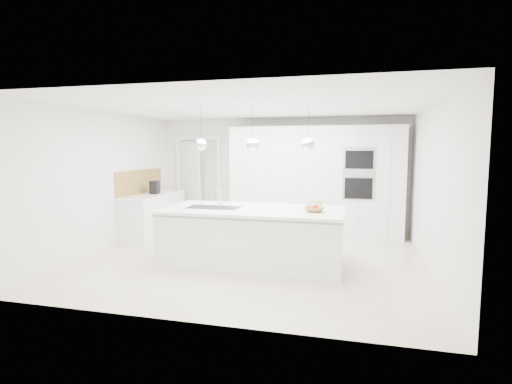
% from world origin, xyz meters
% --- Properties ---
extents(floor, '(5.50, 5.50, 0.00)m').
position_xyz_m(floor, '(0.00, 0.00, 0.00)').
color(floor, beige).
rests_on(floor, ground).
extents(wall_back, '(5.50, 0.00, 5.50)m').
position_xyz_m(wall_back, '(0.00, 2.50, 1.25)').
color(wall_back, white).
rests_on(wall_back, ground).
extents(wall_left, '(0.00, 5.00, 5.00)m').
position_xyz_m(wall_left, '(-2.75, 0.00, 1.25)').
color(wall_left, white).
rests_on(wall_left, ground).
extents(ceiling, '(5.50, 5.50, 0.00)m').
position_xyz_m(ceiling, '(0.00, 0.00, 2.50)').
color(ceiling, white).
rests_on(ceiling, wall_back).
extents(tall_cabinets, '(3.60, 0.60, 2.30)m').
position_xyz_m(tall_cabinets, '(0.80, 2.20, 1.15)').
color(tall_cabinets, white).
rests_on(tall_cabinets, floor).
extents(oven_stack, '(0.62, 0.04, 1.05)m').
position_xyz_m(oven_stack, '(1.70, 1.89, 1.35)').
color(oven_stack, '#A5A5A8').
rests_on(oven_stack, tall_cabinets).
extents(doorway_frame, '(1.11, 0.08, 2.13)m').
position_xyz_m(doorway_frame, '(-1.95, 2.47, 1.02)').
color(doorway_frame, white).
rests_on(doorway_frame, floor).
extents(hallway_door, '(0.76, 0.38, 2.00)m').
position_xyz_m(hallway_door, '(-2.20, 2.42, 1.00)').
color(hallway_door, white).
rests_on(hallway_door, floor).
extents(radiator, '(0.32, 0.04, 1.40)m').
position_xyz_m(radiator, '(-1.63, 2.46, 0.85)').
color(radiator, white).
rests_on(radiator, floor).
extents(left_base_cabinets, '(0.60, 1.80, 0.86)m').
position_xyz_m(left_base_cabinets, '(-2.45, 1.20, 0.43)').
color(left_base_cabinets, white).
rests_on(left_base_cabinets, floor).
extents(left_worktop, '(0.62, 1.82, 0.04)m').
position_xyz_m(left_worktop, '(-2.45, 1.20, 0.88)').
color(left_worktop, white).
rests_on(left_worktop, left_base_cabinets).
extents(oak_backsplash, '(0.02, 1.80, 0.50)m').
position_xyz_m(oak_backsplash, '(-2.74, 1.20, 1.15)').
color(oak_backsplash, '#A97C39').
rests_on(oak_backsplash, wall_left).
extents(island_base, '(2.80, 1.20, 0.86)m').
position_xyz_m(island_base, '(0.10, -0.30, 0.43)').
color(island_base, white).
rests_on(island_base, floor).
extents(island_worktop, '(2.84, 1.40, 0.04)m').
position_xyz_m(island_worktop, '(0.10, -0.25, 0.88)').
color(island_worktop, white).
rests_on(island_worktop, island_base).
extents(island_sink, '(0.84, 0.44, 0.18)m').
position_xyz_m(island_sink, '(-0.55, -0.30, 0.82)').
color(island_sink, '#3F3F42').
rests_on(island_sink, island_worktop).
extents(island_tap, '(0.02, 0.02, 0.30)m').
position_xyz_m(island_tap, '(-0.50, -0.10, 1.05)').
color(island_tap, white).
rests_on(island_tap, island_worktop).
extents(pendant_left, '(0.20, 0.20, 0.20)m').
position_xyz_m(pendant_left, '(-0.75, -0.30, 1.90)').
color(pendant_left, white).
rests_on(pendant_left, ceiling).
extents(pendant_mid, '(0.20, 0.20, 0.20)m').
position_xyz_m(pendant_mid, '(0.10, -0.30, 1.90)').
color(pendant_mid, white).
rests_on(pendant_mid, ceiling).
extents(pendant_right, '(0.20, 0.20, 0.20)m').
position_xyz_m(pendant_right, '(0.95, -0.30, 1.90)').
color(pendant_right, white).
rests_on(pendant_right, ceiling).
extents(fruit_bowl, '(0.34, 0.34, 0.08)m').
position_xyz_m(fruit_bowl, '(1.07, -0.35, 0.94)').
color(fruit_bowl, '#A97C39').
rests_on(fruit_bowl, island_worktop).
extents(espresso_machine, '(0.21, 0.28, 0.27)m').
position_xyz_m(espresso_machine, '(-2.43, 1.25, 1.03)').
color(espresso_machine, black).
rests_on(espresso_machine, left_worktop).
extents(bar_stool_left, '(0.42, 0.51, 0.97)m').
position_xyz_m(bar_stool_left, '(0.70, 0.49, 0.48)').
color(bar_stool_left, white).
rests_on(bar_stool_left, floor).
extents(bar_stool_right, '(0.38, 0.51, 1.07)m').
position_xyz_m(bar_stool_right, '(1.07, 0.58, 0.53)').
color(bar_stool_right, white).
rests_on(bar_stool_right, floor).
extents(apple_a, '(0.08, 0.08, 0.08)m').
position_xyz_m(apple_a, '(1.07, -0.37, 0.97)').
color(apple_a, '#AE331D').
rests_on(apple_a, fruit_bowl).
extents(apple_b, '(0.09, 0.09, 0.09)m').
position_xyz_m(apple_b, '(1.08, -0.36, 0.97)').
color(apple_b, '#AE331D').
rests_on(apple_b, fruit_bowl).
extents(banana_bunch, '(0.24, 0.17, 0.21)m').
position_xyz_m(banana_bunch, '(1.07, -0.34, 1.02)').
color(banana_bunch, gold).
rests_on(banana_bunch, fruit_bowl).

